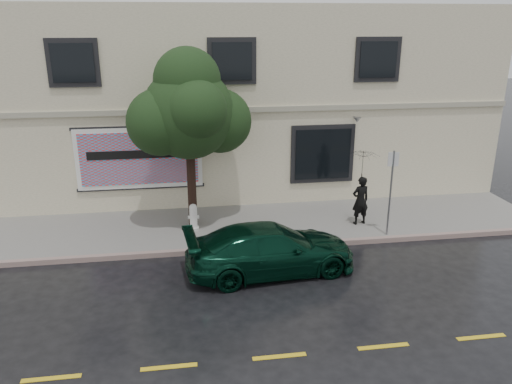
{
  "coord_description": "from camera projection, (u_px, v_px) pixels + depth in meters",
  "views": [
    {
      "loc": [
        -1.73,
        -11.79,
        6.38
      ],
      "look_at": [
        0.38,
        2.2,
        1.58
      ],
      "focal_mm": 35.0,
      "sensor_mm": 36.0,
      "label": 1
    }
  ],
  "objects": [
    {
      "name": "street_tree",
      "position": [
        189.0,
        114.0,
        15.12
      ],
      "size": [
        2.8,
        2.8,
        5.04
      ],
      "color": "black",
      "rests_on": "sidewalk"
    },
    {
      "name": "curb",
      "position": [
        247.0,
        248.0,
        14.71
      ],
      "size": [
        20.0,
        0.18,
        0.16
      ],
      "primitive_type": "cube",
      "color": "gray",
      "rests_on": "ground"
    },
    {
      "name": "sidewalk",
      "position": [
        240.0,
        226.0,
        16.35
      ],
      "size": [
        20.0,
        3.5,
        0.15
      ],
      "primitive_type": "cube",
      "color": "gray",
      "rests_on": "ground"
    },
    {
      "name": "fire_hydrant",
      "position": [
        193.0,
        217.0,
        15.74
      ],
      "size": [
        0.35,
        0.33,
        0.86
      ],
      "rotation": [
        0.0,
        0.0,
        0.15
      ],
      "color": "silver",
      "rests_on": "sidewalk"
    },
    {
      "name": "building",
      "position": [
        223.0,
        96.0,
        20.63
      ],
      "size": [
        20.0,
        8.12,
        7.0
      ],
      "color": "beige",
      "rests_on": "ground"
    },
    {
      "name": "billboard",
      "position": [
        139.0,
        158.0,
        16.82
      ],
      "size": [
        4.3,
        0.16,
        2.2
      ],
      "color": "white",
      "rests_on": "ground"
    },
    {
      "name": "umbrella",
      "position": [
        363.0,
        165.0,
        15.7
      ],
      "size": [
        1.15,
        1.15,
        0.78
      ],
      "primitive_type": "imported",
      "rotation": [
        0.0,
        0.0,
        0.1
      ],
      "color": "black",
      "rests_on": "pedestrian"
    },
    {
      "name": "car",
      "position": [
        271.0,
        249.0,
        13.3
      ],
      "size": [
        4.71,
        2.45,
        1.32
      ],
      "primitive_type": "imported",
      "rotation": [
        0.0,
        0.0,
        1.67
      ],
      "color": "black",
      "rests_on": "ground"
    },
    {
      "name": "road_marking",
      "position": [
        279.0,
        356.0,
        10.05
      ],
      "size": [
        19.0,
        0.12,
        0.01
      ],
      "primitive_type": "cube",
      "color": "gold",
      "rests_on": "ground"
    },
    {
      "name": "sign_pole",
      "position": [
        391.0,
        186.0,
        14.98
      ],
      "size": [
        0.33,
        0.06,
        2.67
      ],
      "rotation": [
        0.0,
        0.0,
        -0.11
      ],
      "color": "gray",
      "rests_on": "sidewalk"
    },
    {
      "name": "pedestrian",
      "position": [
        360.0,
        200.0,
        16.08
      ],
      "size": [
        0.64,
        0.48,
        1.61
      ],
      "primitive_type": "imported",
      "rotation": [
        0.0,
        0.0,
        3.31
      ],
      "color": "black",
      "rests_on": "sidewalk"
    },
    {
      "name": "ground",
      "position": [
        254.0,
        275.0,
        13.33
      ],
      "size": [
        90.0,
        90.0,
        0.0
      ],
      "primitive_type": "plane",
      "color": "black",
      "rests_on": "ground"
    }
  ]
}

